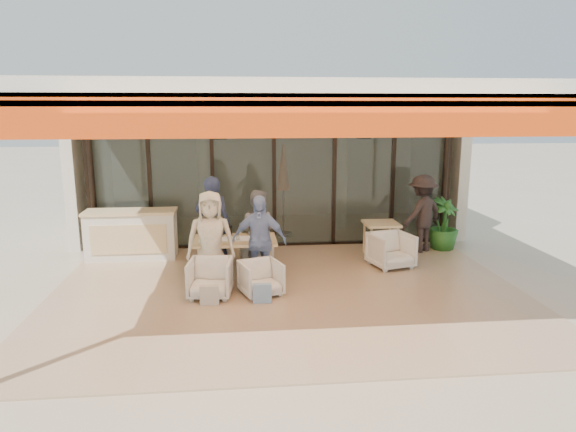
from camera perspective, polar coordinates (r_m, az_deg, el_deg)
The scene contains 21 objects.
ground at distance 8.86m, azimuth -0.06°, elevation -8.52°, with size 70.00×70.00×0.00m, color #C6B293.
terrace_floor at distance 8.86m, azimuth -0.06°, elevation -8.49°, with size 8.00×6.00×0.01m, color tan.
terrace_structure at distance 8.04m, azimuth 0.12°, elevation 13.02°, with size 8.00×6.00×3.40m.
glass_storefront at distance 11.39m, azimuth -1.56°, elevation 4.39°, with size 8.08×0.10×3.20m.
interior_block at distance 13.63m, azimuth -2.26°, elevation 8.29°, with size 9.05×3.62×3.52m.
host_counter at distance 11.08m, azimuth -16.99°, elevation -1.97°, with size 1.85×0.65×1.04m.
dining_table at distance 9.46m, azimuth -5.92°, elevation -2.88°, with size 1.50×0.90×0.93m.
chair_far_left at distance 10.49m, azimuth -8.14°, elevation -3.68°, with size 0.57×0.54×0.59m, color white.
chair_far_right at distance 10.47m, azimuth -3.54°, elevation -3.41°, with size 0.64×0.60×0.66m, color white.
chair_near_left at distance 8.65m, azimuth -8.64°, elevation -6.66°, with size 0.69×0.65×0.71m, color white.
chair_near_right at distance 8.66m, azimuth -3.04°, elevation -6.75°, with size 0.63×0.59×0.65m, color white.
diner_navy at distance 9.85m, azimuth -8.36°, elevation -0.92°, with size 0.68×0.44×1.85m, color #1B243D.
diner_grey at distance 9.87m, azimuth -3.46°, elevation -1.61°, with size 0.77×0.60×1.58m, color slate.
diner_cream at distance 8.99m, azimuth -8.59°, elevation -2.64°, with size 0.84×0.54×1.71m, color #EDE2C3.
diner_periwinkle at distance 9.00m, azimuth -3.23°, elevation -2.79°, with size 0.95×0.40×1.63m, color #7893C8.
tote_bag_cream at distance 8.34m, azimuth -8.73°, elevation -8.76°, with size 0.30×0.10×0.34m, color silver.
tote_bag_blue at distance 8.33m, azimuth -2.89°, elevation -8.64°, with size 0.30×0.10×0.34m, color #99BFD8.
side_table at distance 10.93m, azimuth 10.30°, elevation -1.26°, with size 0.70×0.70×0.74m.
side_chair at distance 10.29m, azimuth 11.38°, elevation -3.59°, with size 0.75×0.70×0.77m, color white.
standing_woman at distance 11.43m, azimuth 14.66°, elevation 0.22°, with size 1.10×0.63×1.70m, color black.
potted_palm at distance 11.80m, azimuth 16.88°, elevation -0.87°, with size 0.65×0.65×1.17m, color #1E5919.
Camera 1 is at (-0.82, -8.26, 3.10)m, focal length 32.00 mm.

